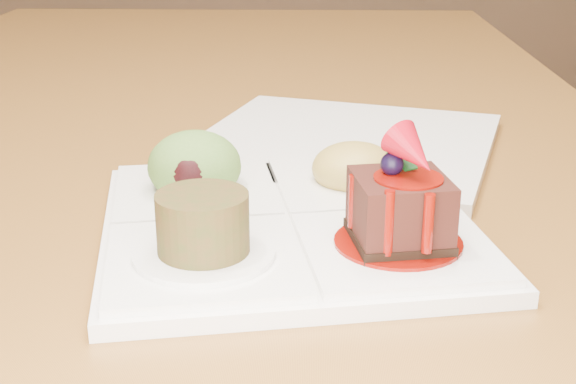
{
  "coord_description": "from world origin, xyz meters",
  "views": [
    {
      "loc": [
        0.15,
        -0.88,
        1.0
      ],
      "look_at": [
        0.14,
        -0.32,
        0.79
      ],
      "focal_mm": 50.0,
      "sensor_mm": 36.0,
      "label": 1
    }
  ],
  "objects": [
    {
      "name": "sampler_plate",
      "position": [
        0.13,
        -0.31,
        0.77
      ],
      "size": [
        0.32,
        0.32,
        0.11
      ],
      "rotation": [
        0.0,
        0.0,
        0.18
      ],
      "color": "white",
      "rests_on": "dining_table"
    },
    {
      "name": "second_plate",
      "position": [
        0.18,
        -0.11,
        0.76
      ],
      "size": [
        0.36,
        0.36,
        0.01
      ],
      "primitive_type": "cube",
      "rotation": [
        0.0,
        0.0,
        -0.29
      ],
      "color": "white",
      "rests_on": "dining_table"
    },
    {
      "name": "dining_table",
      "position": [
        0.0,
        0.0,
        0.68
      ],
      "size": [
        1.0,
        1.8,
        0.75
      ],
      "color": "brown",
      "rests_on": "ground"
    }
  ]
}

